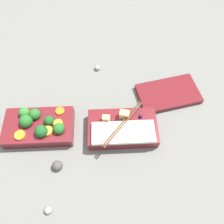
# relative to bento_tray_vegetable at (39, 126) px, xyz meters

# --- Properties ---
(ground_plane) EXTENTS (3.00, 3.00, 0.00)m
(ground_plane) POSITION_rel_bento_tray_vegetable_xyz_m (0.14, -0.01, -0.03)
(ground_plane) COLOR slate
(bento_tray_vegetable) EXTENTS (0.22, 0.13, 0.07)m
(bento_tray_vegetable) POSITION_rel_bento_tray_vegetable_xyz_m (0.00, 0.00, 0.00)
(bento_tray_vegetable) COLOR maroon
(bento_tray_vegetable) RESTS_ON ground_plane
(bento_tray_rice) EXTENTS (0.22, 0.15, 0.07)m
(bento_tray_rice) POSITION_rel_bento_tray_vegetable_xyz_m (0.27, -0.02, -0.00)
(bento_tray_rice) COLOR maroon
(bento_tray_rice) RESTS_ON ground_plane
(bento_lid) EXTENTS (0.23, 0.16, 0.02)m
(bento_lid) POSITION_rel_bento_tray_vegetable_xyz_m (0.44, 0.12, -0.02)
(bento_lid) COLOR maroon
(bento_lid) RESTS_ON ground_plane
(pebble_0) EXTENTS (0.03, 0.03, 0.03)m
(pebble_0) POSITION_rel_bento_tray_vegetable_xyz_m (0.06, -0.13, -0.02)
(pebble_0) COLOR #474442
(pebble_0) RESTS_ON ground_plane
(pebble_1) EXTENTS (0.02, 0.02, 0.02)m
(pebble_1) POSITION_rel_bento_tray_vegetable_xyz_m (0.19, 0.25, -0.02)
(pebble_1) COLOR gray
(pebble_1) RESTS_ON ground_plane
(pebble_2) EXTENTS (0.02, 0.02, 0.02)m
(pebble_2) POSITION_rel_bento_tray_vegetable_xyz_m (0.05, -0.25, -0.02)
(pebble_2) COLOR gray
(pebble_2) RESTS_ON ground_plane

